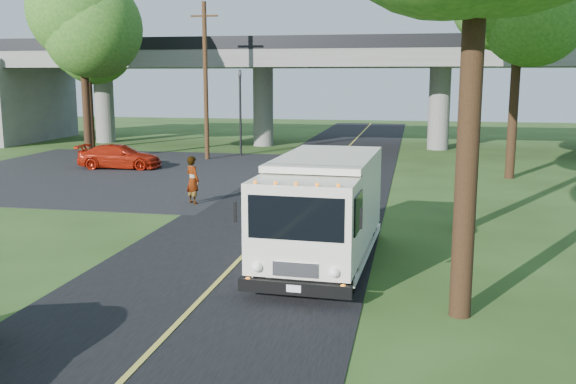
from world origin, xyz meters
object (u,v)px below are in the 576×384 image
(step_van, at_px, (323,207))
(pedestrian, at_px, (193,180))
(traffic_signal, at_px, (240,103))
(tree_left_far, at_px, (88,36))
(red_sedan, at_px, (120,156))
(tree_left_lot, at_px, (83,20))
(utility_pole, at_px, (206,80))

(step_van, xyz_separation_m, pedestrian, (-6.00, 6.91, -0.59))
(traffic_signal, distance_m, tree_left_far, 11.75)
(step_van, xyz_separation_m, red_sedan, (-13.05, 15.31, -0.87))
(tree_left_lot, xyz_separation_m, tree_left_far, (-3.00, 6.00, -0.45))
(tree_left_lot, bearing_deg, traffic_signal, 28.11)
(tree_left_lot, bearing_deg, utility_pole, 18.97)
(utility_pole, xyz_separation_m, tree_left_far, (-9.29, 3.84, 2.86))
(pedestrian, bearing_deg, utility_pole, -37.84)
(traffic_signal, xyz_separation_m, utility_pole, (-1.50, -2.00, 1.40))
(step_van, bearing_deg, utility_pole, 118.50)
(tree_left_far, relative_size, step_van, 1.47)
(step_van, relative_size, red_sedan, 1.53)
(step_van, bearing_deg, tree_left_lot, 134.59)
(step_van, bearing_deg, traffic_signal, 113.03)
(tree_left_far, distance_m, red_sedan, 12.32)
(tree_left_lot, xyz_separation_m, step_van, (16.00, -17.68, -6.39))
(utility_pole, height_order, tree_left_far, tree_left_far)
(step_van, distance_m, pedestrian, 9.17)
(step_van, bearing_deg, red_sedan, 132.90)
(tree_left_lot, bearing_deg, step_van, -47.86)
(red_sedan, bearing_deg, tree_left_far, 30.30)
(tree_left_lot, height_order, red_sedan, tree_left_lot)
(tree_left_lot, xyz_separation_m, pedestrian, (9.99, -10.76, -6.98))
(traffic_signal, relative_size, step_van, 0.77)
(step_van, distance_m, red_sedan, 20.13)
(traffic_signal, height_order, red_sedan, traffic_signal)
(tree_left_far, xyz_separation_m, red_sedan, (5.95, -8.37, -6.81))
(utility_pole, relative_size, pedestrian, 4.89)
(utility_pole, height_order, tree_left_lot, tree_left_lot)
(red_sedan, distance_m, pedestrian, 10.96)
(traffic_signal, relative_size, pedestrian, 2.83)
(traffic_signal, distance_m, tree_left_lot, 10.01)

